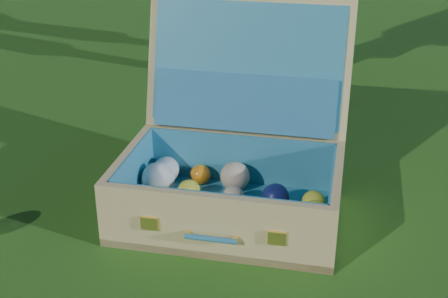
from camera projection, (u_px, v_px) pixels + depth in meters
ground at (287, 186)px, 1.65m from camera, size 60.00×60.00×0.00m
suitcase at (234, 154)px, 1.51m from camera, size 0.66×0.63×0.49m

